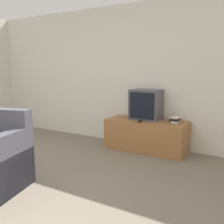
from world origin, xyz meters
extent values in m
cube|color=silver|center=(0.00, 3.03, 1.30)|extent=(9.00, 0.06, 2.60)
cube|color=#9E6638|center=(0.88, 2.71, 0.27)|extent=(1.41, 0.55, 0.53)
cube|color=#4C4C51|center=(0.82, 2.81, 0.80)|extent=(0.53, 0.35, 0.53)
cube|color=black|center=(0.82, 2.63, 0.80)|extent=(0.45, 0.01, 0.45)
cube|color=#474751|center=(0.25, 0.32, 0.36)|extent=(0.37, 0.93, 0.72)
cube|color=silver|center=(1.37, 2.79, 0.55)|extent=(0.12, 0.20, 0.03)
cube|color=black|center=(1.36, 2.79, 0.58)|extent=(0.16, 0.21, 0.03)
cube|color=#995623|center=(1.36, 2.80, 0.61)|extent=(0.15, 0.19, 0.02)
cube|color=silver|center=(1.38, 2.78, 0.63)|extent=(0.14, 0.22, 0.02)
cube|color=black|center=(0.84, 2.53, 0.55)|extent=(0.08, 0.17, 0.02)
camera|label=1|loc=(2.65, -1.43, 1.41)|focal=42.00mm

